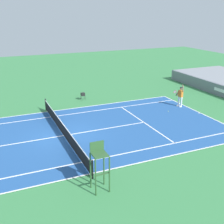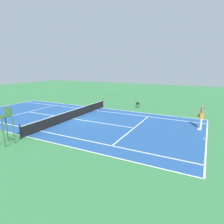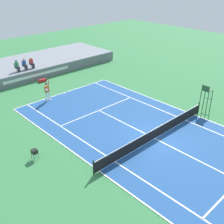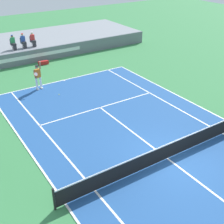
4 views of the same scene
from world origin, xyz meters
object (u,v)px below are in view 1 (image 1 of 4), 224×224
tennis_ball (168,111)px  umpire_chair (99,161)px  ball_hopper (83,94)px  tennis_player (180,96)px

tennis_ball → umpire_chair: size_ratio=0.03×
ball_hopper → tennis_player: bearing=53.2°
tennis_ball → umpire_chair: umpire_chair is taller
tennis_player → ball_hopper: size_ratio=2.98×
tennis_ball → umpire_chair: (8.39, -9.61, 1.52)m
tennis_player → umpire_chair: (9.16, -11.35, 0.56)m
umpire_chair → ball_hopper: 15.25m
tennis_ball → ball_hopper: ball_hopper is taller
tennis_player → umpire_chair: 14.60m
ball_hopper → umpire_chair: bearing=-15.1°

